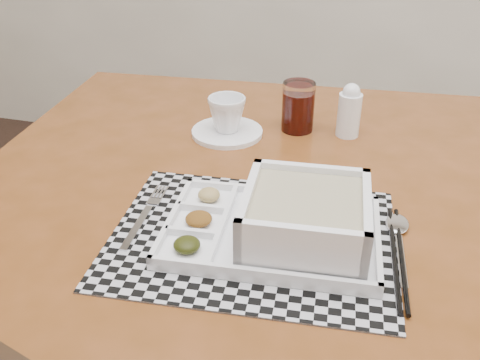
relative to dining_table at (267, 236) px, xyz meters
name	(u,v)px	position (x,y,z in m)	size (l,w,h in m)	color
dining_table	(267,236)	(0.00, 0.00, 0.00)	(1.20, 1.20, 0.83)	#5B3110
placemat	(253,237)	(0.01, -0.13, 0.09)	(0.43, 0.33, 0.00)	#B3B3BB
serving_tray	(294,223)	(0.07, -0.12, 0.12)	(0.34, 0.25, 0.09)	white
fork	(146,214)	(-0.17, -0.12, 0.09)	(0.03, 0.19, 0.00)	silver
spoon	(398,229)	(0.22, -0.05, 0.09)	(0.04, 0.18, 0.01)	silver
chopsticks	(398,256)	(0.22, -0.12, 0.09)	(0.04, 0.24, 0.01)	black
saucer	(227,132)	(-0.14, 0.21, 0.09)	(0.15, 0.15, 0.01)	white
cup	(227,114)	(-0.14, 0.21, 0.13)	(0.08, 0.08, 0.07)	white
juice_glass	(298,108)	(0.00, 0.28, 0.13)	(0.07, 0.07, 0.11)	white
creamer_bottle	(349,111)	(0.11, 0.28, 0.14)	(0.05, 0.05, 0.11)	white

